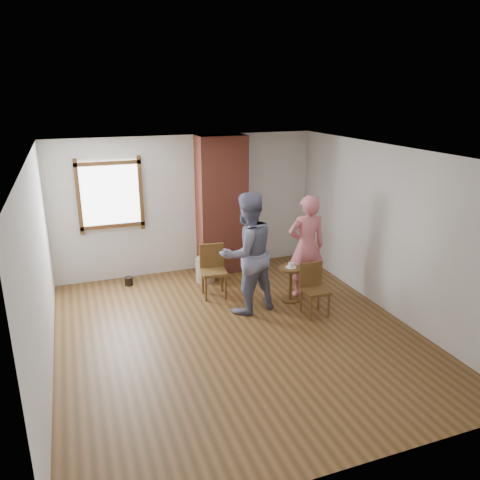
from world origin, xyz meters
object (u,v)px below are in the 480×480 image
dining_chair_left (213,267)px  person_pink (306,247)px  man (247,253)px  stoneware_crock (205,270)px  dining_chair_right (313,286)px  side_table (290,278)px

dining_chair_left → person_pink: size_ratio=0.51×
dining_chair_left → man: (0.33, -0.76, 0.46)m
dining_chair_left → person_pink: 1.62m
dining_chair_left → stoneware_crock: bearing=93.8°
dining_chair_left → dining_chair_right: dining_chair_left is taller
side_table → stoneware_crock: bearing=130.0°
dining_chair_left → dining_chair_right: 1.75m
dining_chair_left → side_table: bearing=-24.4°
dining_chair_left → man: man is taller
stoneware_crock → dining_chair_right: 2.22m
dining_chair_right → person_pink: 0.81m
dining_chair_right → stoneware_crock: bearing=123.7°
stoneware_crock → dining_chair_left: dining_chair_left is taller
stoneware_crock → person_pink: 1.96m
side_table → man: size_ratio=0.31×
stoneware_crock → dining_chair_left: (-0.03, -0.61, 0.27)m
person_pink → stoneware_crock: bearing=-32.0°
stoneware_crock → dining_chair_right: bearing=-56.2°
dining_chair_right → person_pink: size_ratio=0.47×
dining_chair_left → person_pink: person_pink is taller
dining_chair_left → side_table: size_ratio=1.48×
dining_chair_right → side_table: (-0.13, 0.53, -0.06)m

